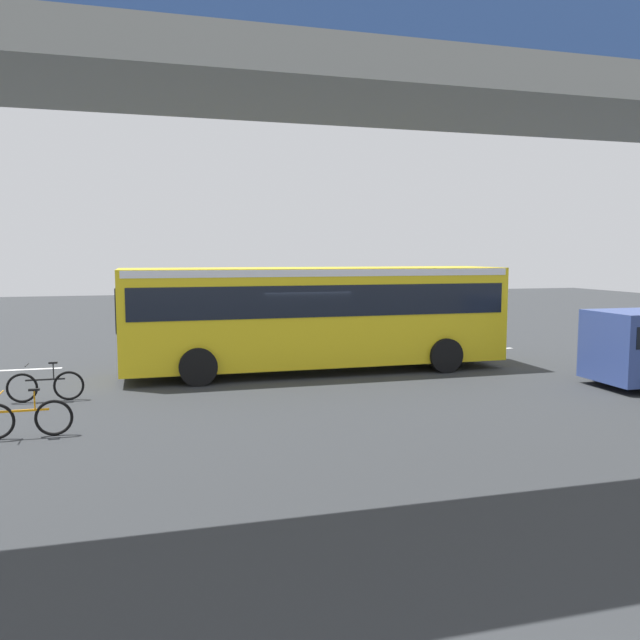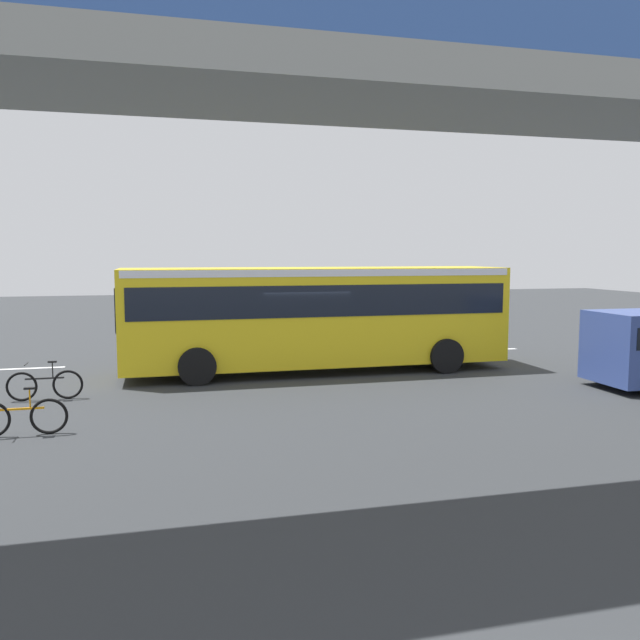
{
  "view_description": "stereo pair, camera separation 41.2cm",
  "coord_description": "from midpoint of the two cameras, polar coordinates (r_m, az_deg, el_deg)",
  "views": [
    {
      "loc": [
        4.43,
        18.38,
        3.55
      ],
      "look_at": [
        -0.6,
        0.21,
        1.6
      ],
      "focal_mm": 35.65,
      "sensor_mm": 36.0,
      "label": 1
    },
    {
      "loc": [
        4.03,
        18.49,
        3.55
      ],
      "look_at": [
        -0.6,
        0.21,
        1.6
      ],
      "focal_mm": 35.65,
      "sensor_mm": 36.0,
      "label": 2
    }
  ],
  "objects": [
    {
      "name": "pedestrian",
      "position": [
        22.69,
        -4.54,
        -0.86
      ],
      "size": [
        0.38,
        0.38,
        1.79
      ],
      "color": "#2D2D38",
      "rests_on": "ground"
    },
    {
      "name": "lane_dash_left",
      "position": [
        22.99,
        6.95,
        -3.02
      ],
      "size": [
        2.0,
        0.2,
        0.01
      ],
      "primitive_type": "cube",
      "color": "silver",
      "rests_on": "ground"
    },
    {
      "name": "ground",
      "position": [
        19.24,
        -1.27,
        -4.73
      ],
      "size": [
        80.0,
        80.0,
        0.0
      ],
      "primitive_type": "plane",
      "color": "#2D3033"
    },
    {
      "name": "lane_dash_leftmost",
      "position": [
        24.71,
        15.64,
        -2.57
      ],
      "size": [
        2.0,
        0.2,
        0.01
      ],
      "primitive_type": "cube",
      "color": "silver",
      "rests_on": "ground"
    },
    {
      "name": "bicycle_orange",
      "position": [
        13.79,
        -24.53,
        -7.95
      ],
      "size": [
        1.77,
        0.44,
        0.96
      ],
      "color": "black",
      "rests_on": "ground"
    },
    {
      "name": "bicycle_black",
      "position": [
        16.88,
        -22.82,
        -5.4
      ],
      "size": [
        1.77,
        0.44,
        0.96
      ],
      "color": "black",
      "rests_on": "ground"
    },
    {
      "name": "traffic_sign",
      "position": [
        21.35,
        -5.8,
        1.41
      ],
      "size": [
        0.08,
        0.6,
        2.8
      ],
      "color": "slate",
      "rests_on": "ground"
    },
    {
      "name": "lane_dash_centre",
      "position": [
        21.88,
        -2.89,
        -3.43
      ],
      "size": [
        2.0,
        0.2,
        0.01
      ],
      "primitive_type": "cube",
      "color": "silver",
      "rests_on": "ground"
    },
    {
      "name": "lane_dash_rightmost",
      "position": [
        21.8,
        -24.03,
        -3.98
      ],
      "size": [
        2.0,
        0.2,
        0.01
      ],
      "primitive_type": "cube",
      "color": "silver",
      "rests_on": "ground"
    },
    {
      "name": "city_bus",
      "position": [
        19.24,
        0.32,
        0.94
      ],
      "size": [
        11.54,
        2.85,
        3.15
      ],
      "color": "yellow",
      "rests_on": "ground"
    },
    {
      "name": "pedestrian_overpass",
      "position": [
        9.51,
        13.03,
        16.53
      ],
      "size": [
        29.0,
        2.6,
        7.12
      ],
      "color": "gray",
      "rests_on": "ground"
    },
    {
      "name": "lane_dash_right",
      "position": [
        21.47,
        -13.43,
        -3.77
      ],
      "size": [
        2.0,
        0.2,
        0.01
      ],
      "primitive_type": "cube",
      "color": "silver",
      "rests_on": "ground"
    }
  ]
}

